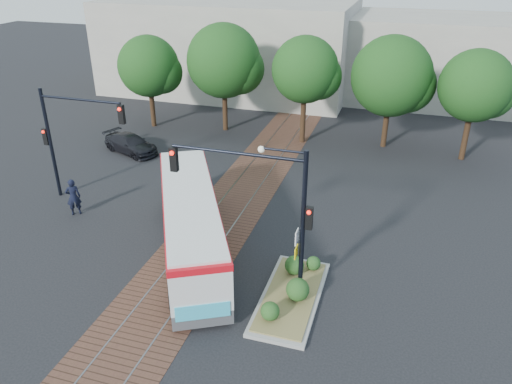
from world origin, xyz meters
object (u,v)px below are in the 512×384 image
Objects in this scene: officer at (73,197)px; parked_car at (131,144)px; city_bus at (191,221)px; signal_pole_left at (66,131)px; traffic_island at (292,290)px; signal_pole_main at (270,199)px.

officer is 0.47× the size of parked_car.
signal_pole_left is (-8.12, 3.01, 2.28)m from city_bus.
officer is at bearing 140.83° from city_bus.
signal_pole_left reaches higher than city_bus.
signal_pole_left reaches higher than parked_car.
officer is 8.49m from parked_car.
parked_car reaches higher than traffic_island.
parked_car is (-12.78, 11.54, -3.56)m from signal_pole_main.
signal_pole_main reaches higher than city_bus.
traffic_island is 0.87× the size of signal_pole_left.
signal_pole_main is 3.06× the size of officer.
signal_pole_left is 1.45× the size of parked_car.
signal_pole_main is at bearing -51.58° from city_bus.
officer is (1.01, -1.60, -2.88)m from signal_pole_left.
signal_pole_left reaches higher than traffic_island.
signal_pole_left is 7.50m from parked_car.
officer is at bearing 164.07° from signal_pole_main.
parked_car is (-8.67, 9.74, -0.98)m from city_bus.
signal_pole_left is (-13.19, 4.89, 3.54)m from traffic_island.
signal_pole_main reaches higher than officer.
signal_pole_left reaches higher than officer.
officer is at bearing -148.07° from parked_car.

